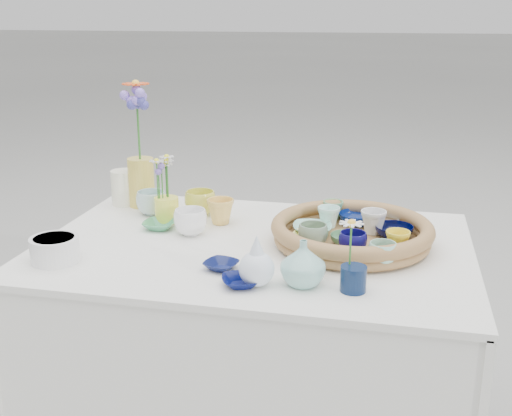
# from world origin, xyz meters

# --- Properties ---
(wicker_tray) EXTENTS (0.47, 0.47, 0.08)m
(wicker_tray) POSITION_xyz_m (0.28, 0.05, 0.80)
(wicker_tray) COLOR brown
(wicker_tray) RESTS_ON display_table
(tray_ceramic_0) EXTENTS (0.14, 0.14, 0.04)m
(tray_ceramic_0) POSITION_xyz_m (0.28, 0.20, 0.80)
(tray_ceramic_0) COLOR navy
(tray_ceramic_0) RESTS_ON wicker_tray
(tray_ceramic_1) EXTENTS (0.15, 0.15, 0.04)m
(tray_ceramic_1) POSITION_xyz_m (0.40, 0.10, 0.80)
(tray_ceramic_1) COLOR black
(tray_ceramic_1) RESTS_ON wicker_tray
(tray_ceramic_2) EXTENTS (0.09, 0.09, 0.06)m
(tray_ceramic_2) POSITION_xyz_m (0.41, -0.03, 0.81)
(tray_ceramic_2) COLOR yellow
(tray_ceramic_2) RESTS_ON wicker_tray
(tray_ceramic_3) EXTENTS (0.10, 0.10, 0.03)m
(tray_ceramic_3) POSITION_xyz_m (0.27, 0.01, 0.80)
(tray_ceramic_3) COLOR #4D7E55
(tray_ceramic_3) RESTS_ON wicker_tray
(tray_ceramic_4) EXTENTS (0.09, 0.09, 0.07)m
(tray_ceramic_4) POSITION_xyz_m (0.18, -0.03, 0.82)
(tray_ceramic_4) COLOR gray
(tray_ceramic_4) RESTS_ON wicker_tray
(tray_ceramic_5) EXTENTS (0.13, 0.13, 0.03)m
(tray_ceramic_5) POSITION_xyz_m (0.16, 0.08, 0.80)
(tray_ceramic_5) COLOR #86C9B5
(tray_ceramic_5) RESTS_ON wicker_tray
(tray_ceramic_6) EXTENTS (0.09, 0.09, 0.07)m
(tray_ceramic_6) POSITION_xyz_m (0.20, 0.15, 0.82)
(tray_ceramic_6) COLOR #C4F7EC
(tray_ceramic_6) RESTS_ON wicker_tray
(tray_ceramic_7) EXTENTS (0.10, 0.10, 0.07)m
(tray_ceramic_7) POSITION_xyz_m (0.34, 0.12, 0.82)
(tray_ceramic_7) COLOR silver
(tray_ceramic_7) RESTS_ON wicker_tray
(tray_ceramic_8) EXTENTS (0.11, 0.11, 0.03)m
(tray_ceramic_8) POSITION_xyz_m (0.38, 0.21, 0.80)
(tray_ceramic_8) COLOR #98BBF1
(tray_ceramic_8) RESTS_ON wicker_tray
(tray_ceramic_9) EXTENTS (0.10, 0.10, 0.06)m
(tray_ceramic_9) POSITION_xyz_m (0.29, -0.06, 0.81)
(tray_ceramic_9) COLOR #0F0B57
(tray_ceramic_9) RESTS_ON wicker_tray
(tray_ceramic_10) EXTENTS (0.09, 0.09, 0.02)m
(tray_ceramic_10) POSITION_xyz_m (0.16, 0.01, 0.79)
(tray_ceramic_10) COLOR #FFE578
(tray_ceramic_10) RESTS_ON wicker_tray
(tray_ceramic_11) EXTENTS (0.09, 0.09, 0.06)m
(tray_ceramic_11) POSITION_xyz_m (0.37, -0.12, 0.81)
(tray_ceramic_11) COLOR #9BD7BF
(tray_ceramic_11) RESTS_ON wicker_tray
(tray_ceramic_12) EXTENTS (0.09, 0.09, 0.06)m
(tray_ceramic_12) POSITION_xyz_m (0.21, 0.23, 0.81)
(tray_ceramic_12) COLOR #61A06B
(tray_ceramic_12) RESTS_ON wicker_tray
(loose_ceramic_0) EXTENTS (0.13, 0.13, 0.08)m
(loose_ceramic_0) POSITION_xyz_m (-0.24, 0.24, 0.81)
(loose_ceramic_0) COLOR #D5D348
(loose_ceramic_0) RESTS_ON display_table
(loose_ceramic_1) EXTENTS (0.10, 0.10, 0.08)m
(loose_ceramic_1) POSITION_xyz_m (-0.15, 0.16, 0.81)
(loose_ceramic_1) COLOR #EBBC56
(loose_ceramic_1) RESTS_ON display_table
(loose_ceramic_2) EXTENTS (0.10, 0.10, 0.02)m
(loose_ceramic_2) POSITION_xyz_m (-0.32, 0.07, 0.78)
(loose_ceramic_2) COLOR #469C69
(loose_ceramic_2) RESTS_ON display_table
(loose_ceramic_3) EXTENTS (0.13, 0.13, 0.08)m
(loose_ceramic_3) POSITION_xyz_m (-0.21, 0.04, 0.81)
(loose_ceramic_3) COLOR white
(loose_ceramic_3) RESTS_ON display_table
(loose_ceramic_4) EXTENTS (0.11, 0.11, 0.02)m
(loose_ceramic_4) POSITION_xyz_m (-0.04, -0.21, 0.78)
(loose_ceramic_4) COLOR #0D1549
(loose_ceramic_4) RESTS_ON display_table
(loose_ceramic_5) EXTENTS (0.12, 0.12, 0.08)m
(loose_ceramic_5) POSITION_xyz_m (-0.40, 0.20, 0.81)
(loose_ceramic_5) COLOR silver
(loose_ceramic_5) RESTS_ON display_table
(loose_ceramic_6) EXTENTS (0.13, 0.13, 0.02)m
(loose_ceramic_6) POSITION_xyz_m (0.03, -0.30, 0.78)
(loose_ceramic_6) COLOR #050C45
(loose_ceramic_6) RESTS_ON display_table
(fluted_bowl) EXTENTS (0.18, 0.18, 0.07)m
(fluted_bowl) POSITION_xyz_m (-0.50, -0.25, 0.80)
(fluted_bowl) COLOR white
(fluted_bowl) RESTS_ON display_table
(bud_vase_paleblue) EXTENTS (0.11, 0.11, 0.14)m
(bud_vase_paleblue) POSITION_xyz_m (0.07, -0.29, 0.83)
(bud_vase_paleblue) COLOR white
(bud_vase_paleblue) RESTS_ON display_table
(bud_vase_seafoam) EXTENTS (0.12, 0.12, 0.12)m
(bud_vase_seafoam) POSITION_xyz_m (0.18, -0.26, 0.82)
(bud_vase_seafoam) COLOR #8BC6BD
(bud_vase_seafoam) RESTS_ON display_table
(bud_vase_cobalt) EXTENTS (0.09, 0.09, 0.06)m
(bud_vase_cobalt) POSITION_xyz_m (0.31, -0.27, 0.80)
(bud_vase_cobalt) COLOR #0B1B3D
(bud_vase_cobalt) RESTS_ON display_table
(single_daisy) EXTENTS (0.07, 0.07, 0.13)m
(single_daisy) POSITION_xyz_m (0.30, -0.26, 0.88)
(single_daisy) COLOR white
(single_daisy) RESTS_ON bud_vase_cobalt
(tall_vase_yellow) EXTENTS (0.10, 0.10, 0.17)m
(tall_vase_yellow) POSITION_xyz_m (-0.47, 0.29, 0.85)
(tall_vase_yellow) COLOR gold
(tall_vase_yellow) RESTS_ON display_table
(gerbera) EXTENTS (0.12, 0.12, 0.28)m
(gerbera) POSITION_xyz_m (-0.47, 0.28, 1.06)
(gerbera) COLOR #FF551E
(gerbera) RESTS_ON tall_vase_yellow
(hydrangea) EXTENTS (0.08, 0.08, 0.29)m
(hydrangea) POSITION_xyz_m (-0.47, 0.28, 1.04)
(hydrangea) COLOR #3F3D99
(hydrangea) RESTS_ON tall_vase_yellow
(white_pitcher) EXTENTS (0.15, 0.12, 0.12)m
(white_pitcher) POSITION_xyz_m (-0.54, 0.29, 0.83)
(white_pitcher) COLOR white
(white_pitcher) RESTS_ON display_table
(daisy_cup) EXTENTS (0.10, 0.10, 0.08)m
(daisy_cup) POSITION_xyz_m (-0.32, 0.14, 0.81)
(daisy_cup) COLOR #FCF848
(daisy_cup) RESTS_ON display_table
(daisy_posy) EXTENTS (0.10, 0.10, 0.14)m
(daisy_posy) POSITION_xyz_m (-0.33, 0.14, 0.92)
(daisy_posy) COLOR silver
(daisy_posy) RESTS_ON daisy_cup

